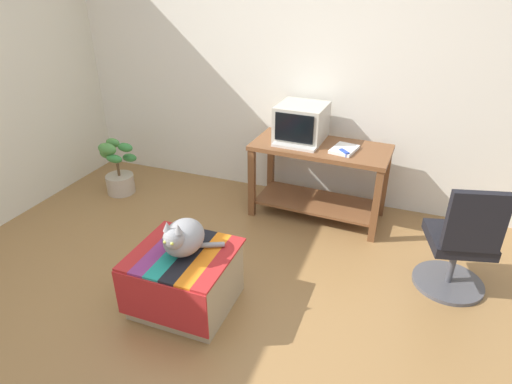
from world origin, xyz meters
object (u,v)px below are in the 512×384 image
Objects in this scene: cat at (183,237)px; potted_plant at (118,172)px; ottoman_with_blanket at (185,279)px; keyboard at (295,146)px; stapler at (344,153)px; office_chair at (460,246)px; tv_monitor at (301,122)px; desk at (319,169)px; book at (344,149)px.

potted_plant is at bearing 139.19° from cat.
ottoman_with_blanket is 1.15× the size of potted_plant.
stapler reaches higher than keyboard.
office_chair is (1.42, -0.60, -0.35)m from keyboard.
keyboard is 0.45× the size of office_chair.
stapler is (0.79, 1.42, 0.17)m from cat.
stapler is (0.45, -0.25, -0.14)m from tv_monitor.
stapler is (0.24, -0.15, 0.26)m from desk.
cat is 3.33× the size of stapler.
office_chair is (0.99, -0.67, -0.35)m from book.
desk is 2.77× the size of tv_monitor.
cat is at bearing -106.09° from book.
office_chair is (1.43, -0.82, -0.50)m from tv_monitor.
potted_plant is 2.37m from stapler.
keyboard is at bearing 76.33° from ottoman_with_blanket.
book is at bearing -11.02° from desk.
office_chair is at bearing -7.62° from potted_plant.
desk is at bearing -45.08° from office_chair.
tv_monitor is 1.73m from cat.
keyboard reaches higher than ottoman_with_blanket.
keyboard is at bearing 132.15° from stapler.
keyboard is 0.69× the size of potted_plant.
potted_plant is at bearing 139.58° from ottoman_with_blanket.
book reaches higher than keyboard.
tv_monitor is 0.78× the size of potted_plant.
office_chair reaches higher than keyboard.
book is 1.71m from cat.
stapler reaches higher than ottoman_with_blanket.
tv_monitor is 0.51× the size of office_chair.
office_chair is at bearing -28.45° from desk.
tv_monitor is 0.54m from stapler.
keyboard reaches higher than desk.
stapler is (0.45, -0.03, 0.01)m from keyboard.
ottoman_with_blanket is (-0.56, -1.57, -0.26)m from desk.
tv_monitor is 2.00m from potted_plant.
tv_monitor reaches higher than cat.
tv_monitor is at bearing 78.01° from cat.
tv_monitor is 1.24× the size of cat.
ottoman_with_blanket is at bearing -163.61° from stapler.
desk is 1.66m from cat.
book is 0.30× the size of office_chair.
stapler is at bearing -0.56° from keyboard.
desk is at bearing 32.56° from keyboard.
stapler is at bearing -44.75° from office_chair.
keyboard is at bearing -37.18° from office_chair.
desk is 4.70× the size of book.
office_chair is at bearing 24.94° from cat.
office_chair is (1.77, 0.85, 0.16)m from ottoman_with_blanket.
stapler is at bearing 60.25° from cat.
potted_plant is at bearing -171.92° from keyboard.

